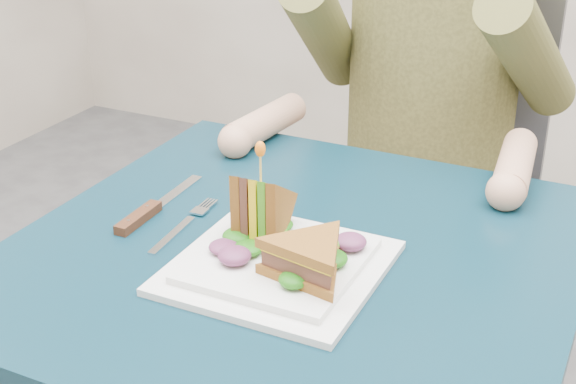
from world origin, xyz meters
The scene contains 12 objects.
table centered at (0.00, 0.00, 0.65)m, with size 0.75×0.75×0.73m.
chair centered at (0.00, 0.74, 0.54)m, with size 0.42×0.40×0.93m.
diner centered at (0.00, 0.62, 0.91)m, with size 0.54×0.59×0.74m.
plate centered at (0.01, -0.07, 0.74)m, with size 0.26×0.26×0.02m.
sandwich_flat centered at (0.06, -0.09, 0.78)m, with size 0.16×0.16×0.05m.
sandwich_upright centered at (-0.04, -0.02, 0.78)m, with size 0.09×0.15×0.15m.
fork centered at (-0.17, -0.02, 0.73)m, with size 0.02×0.18×0.01m.
knife centered at (-0.24, -0.01, 0.74)m, with size 0.03×0.22×0.02m.
toothpick centered at (-0.04, -0.02, 0.85)m, with size 0.00×0.00×0.06m, color tan.
toothpick_frill centered at (-0.04, -0.02, 0.88)m, with size 0.01×0.01×0.02m, color orange.
lettuce_spill centered at (0.01, -0.06, 0.76)m, with size 0.15×0.13×0.02m, color #337A14, non-canonical shape.
onion_ring centered at (0.02, -0.06, 0.77)m, with size 0.04×0.04×0.01m, color #9E4C7A.
Camera 1 is at (0.41, -0.87, 1.27)m, focal length 50.00 mm.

